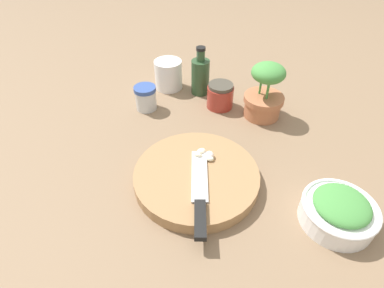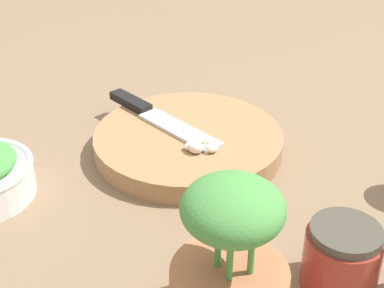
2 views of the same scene
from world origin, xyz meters
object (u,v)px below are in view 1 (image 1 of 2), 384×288
Objects in this scene: cutting_board at (196,177)px; garlic_cloves at (205,155)px; chef_knife at (200,195)px; herb_bowl at (339,211)px; potted_herb at (264,94)px; honey_jar at (220,96)px; coffee_mug at (168,74)px; spice_jar at (146,98)px; oil_bottle at (200,75)px.

garlic_cloves is at bearing 118.34° from cutting_board.
herb_bowl reaches higher than chef_knife.
chef_knife is 1.23× the size of potted_herb.
garlic_cloves is 0.26m from honey_jar.
garlic_cloves is 0.38m from coffee_mug.
herb_bowl is at bearing -25.62° from potted_herb.
chef_knife is 0.39m from spice_jar.
oil_bottle is at bearing 138.92° from cutting_board.
coffee_mug is at bearing 116.39° from spice_jar.
coffee_mug is (-0.38, 0.19, 0.03)m from cutting_board.
spice_jar is 0.22m from honey_jar.
herb_bowl is 0.58m from spice_jar.
cutting_board is at bearing -12.43° from spice_jar.
coffee_mug is 1.52× the size of honey_jar.
honey_jar reaches higher than cutting_board.
potted_herb is at bearing 154.38° from herb_bowl.
potted_herb is (-0.14, 0.35, 0.04)m from chef_knife.
garlic_cloves is at bearing -22.59° from coffee_mug.
oil_bottle is at bearing 142.11° from garlic_cloves.
oil_bottle is (0.09, 0.06, 0.01)m from coffee_mug.
coffee_mug is 0.32m from potted_herb.
coffee_mug is at bearing -158.91° from potted_herb.
chef_knife is 2.53× the size of honey_jar.
chef_knife is 0.12m from garlic_cloves.
spice_jar reaches higher than herb_bowl.
potted_herb is (-0.06, 0.26, 0.03)m from garlic_cloves.
spice_jar is (-0.29, 0.02, -0.00)m from garlic_cloves.
oil_bottle reaches higher than spice_jar.
chef_knife is 0.45m from oil_bottle.
honey_jar reaches higher than spice_jar.
honey_jar is at bearing 15.44° from coffee_mug.
potted_herb reaches higher than chef_knife.
coffee_mug reaches higher than honey_jar.
honey_jar is (0.19, 0.05, -0.01)m from coffee_mug.
garlic_cloves is 0.29m from spice_jar.
spice_jar reaches higher than garlic_cloves.
chef_knife is at bearing -45.87° from garlic_cloves.
oil_bottle is at bearing 32.54° from coffee_mug.
honey_jar is (-0.25, 0.28, 0.00)m from chef_knife.
spice_jar is 0.14m from coffee_mug.
honey_jar is (-0.17, 0.20, -0.00)m from garlic_cloves.
chef_knife is 2.76× the size of spice_jar.
herb_bowl is at bearing -12.66° from honey_jar.
garlic_cloves is at bearing 83.27° from chef_knife.
potted_herb is at bearing 102.84° from garlic_cloves.
coffee_mug reaches higher than herb_bowl.
herb_bowl is at bearing -11.00° from oil_bottle.
oil_bottle reaches higher than chef_knife.
spice_jar is (-0.57, -0.08, 0.00)m from herb_bowl.
herb_bowl is 0.45m from honey_jar.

